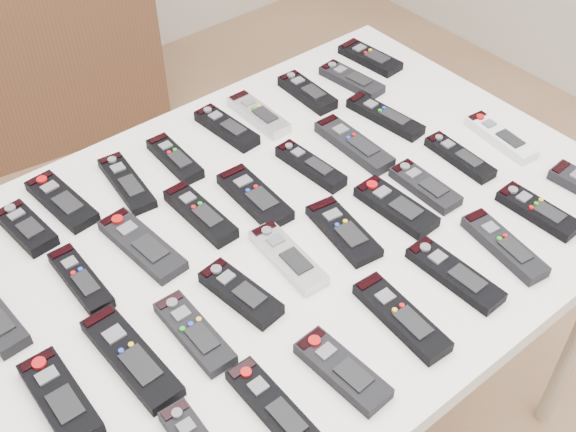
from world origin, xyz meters
TOP-DOWN VIEW (x-y plane):
  - table at (0.10, 0.12)m, footprint 1.25×0.88m
  - remote_1 at (-0.29, 0.40)m, footprint 0.07×0.14m
  - remote_2 at (-0.21, 0.43)m, footprint 0.07×0.18m
  - remote_3 at (-0.08, 0.40)m, footprint 0.07×0.18m
  - remote_4 at (0.03, 0.40)m, footprint 0.05×0.15m
  - remote_5 at (0.17, 0.42)m, footprint 0.06×0.17m
  - remote_6 at (0.25, 0.41)m, footprint 0.05×0.17m
  - remote_7 at (0.39, 0.41)m, footprint 0.05×0.16m
  - remote_8 at (0.50, 0.39)m, footprint 0.07×0.17m
  - remote_9 at (0.60, 0.43)m, footprint 0.07×0.16m
  - remote_11 at (-0.27, 0.23)m, footprint 0.05×0.16m
  - remote_12 at (-0.15, 0.23)m, footprint 0.08×0.20m
  - remote_13 at (-0.02, 0.23)m, footprint 0.05×0.18m
  - remote_14 at (0.09, 0.21)m, footprint 0.07×0.18m
  - remote_15 at (0.23, 0.21)m, footprint 0.05×0.17m
  - remote_16 at (0.34, 0.20)m, footprint 0.06×0.19m
  - remote_17 at (0.46, 0.23)m, footprint 0.07×0.19m
  - remote_18 at (-0.40, 0.04)m, footprint 0.06×0.17m
  - remote_19 at (-0.28, 0.03)m, footprint 0.07×0.21m
  - remote_20 at (-0.18, 0.01)m, footprint 0.05×0.17m
  - remote_21 at (-0.08, 0.03)m, footprint 0.07×0.16m
  - remote_22 at (0.04, 0.05)m, footprint 0.06×0.17m
  - remote_23 at (0.16, 0.03)m, footprint 0.08×0.17m
  - remote_24 at (0.27, 0.02)m, footprint 0.07×0.17m
  - remote_25 at (0.36, 0.02)m, footprint 0.05×0.15m
  - remote_26 at (0.48, 0.04)m, footprint 0.05×0.16m
  - remote_27 at (0.60, 0.03)m, footprint 0.06×0.17m
  - remote_30 at (-0.17, -0.18)m, footprint 0.05×0.19m
  - remote_31 at (-0.05, -0.19)m, footprint 0.06×0.16m
  - remote_32 at (0.09, -0.17)m, footprint 0.06×0.19m
  - remote_33 at (0.23, -0.17)m, footprint 0.06×0.18m
  - remote_34 at (0.35, -0.18)m, footprint 0.07×0.18m
  - remote_35 at (0.47, -0.16)m, footprint 0.06×0.16m

SIDE VIEW (x-z plane):
  - table at x=0.10m, z-range 0.33..1.11m
  - remote_3 at x=-0.08m, z-range 0.78..0.80m
  - remote_23 at x=0.16m, z-range 0.78..0.80m
  - remote_9 at x=0.60m, z-range 0.78..0.80m
  - remote_2 at x=-0.21m, z-range 0.78..0.80m
  - remote_8 at x=0.50m, z-range 0.78..0.80m
  - remote_12 at x=-0.15m, z-range 0.78..0.80m
  - remote_26 at x=0.48m, z-range 0.78..0.80m
  - remote_20 at x=-0.18m, z-range 0.78..0.80m
  - remote_22 at x=0.04m, z-range 0.78..0.80m
  - remote_25 at x=0.36m, z-range 0.78..0.80m
  - remote_30 at x=-0.17m, z-range 0.78..0.80m
  - remote_27 at x=0.60m, z-range 0.78..0.80m
  - remote_17 at x=0.46m, z-range 0.78..0.80m
  - remote_4 at x=0.03m, z-range 0.78..0.80m
  - remote_33 at x=0.23m, z-range 0.78..0.80m
  - remote_11 at x=-0.27m, z-range 0.78..0.80m
  - remote_19 at x=-0.28m, z-range 0.78..0.80m
  - remote_35 at x=0.47m, z-range 0.78..0.80m
  - remote_14 at x=0.09m, z-range 0.78..0.80m
  - remote_24 at x=0.27m, z-range 0.78..0.80m
  - remote_5 at x=0.17m, z-range 0.78..0.80m
  - remote_1 at x=-0.29m, z-range 0.78..0.80m
  - remote_7 at x=0.39m, z-range 0.78..0.80m
  - remote_6 at x=0.25m, z-range 0.78..0.80m
  - remote_34 at x=0.35m, z-range 0.78..0.80m
  - remote_32 at x=0.09m, z-range 0.78..0.80m
  - remote_16 at x=0.34m, z-range 0.78..0.80m
  - remote_31 at x=-0.05m, z-range 0.78..0.80m
  - remote_21 at x=-0.08m, z-range 0.78..0.80m
  - remote_13 at x=-0.02m, z-range 0.78..0.80m
  - remote_15 at x=0.23m, z-range 0.78..0.80m
  - remote_18 at x=-0.40m, z-range 0.78..0.80m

